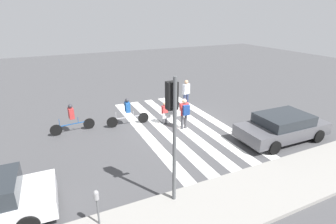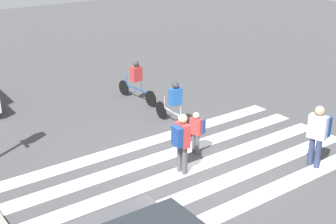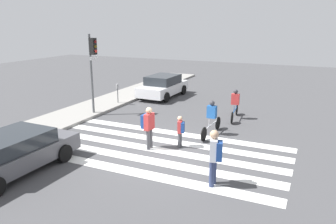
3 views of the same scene
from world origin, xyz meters
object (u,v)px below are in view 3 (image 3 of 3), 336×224
traffic_light (93,59)px  pedestrian_child_with_backpack (215,154)px  parking_meter (117,89)px  car_parked_far_curb (163,86)px  cyclist_near_curb (212,116)px  pedestrian_adult_yellow_jacket (148,125)px  car_parked_silver_sedan (11,153)px  cyclist_mid_street (235,103)px  pedestrian_adult_tall_backpack (180,129)px

traffic_light → pedestrian_child_with_backpack: size_ratio=2.41×
parking_meter → car_parked_far_curb: 3.52m
pedestrian_child_with_backpack → cyclist_near_curb: 4.70m
pedestrian_child_with_backpack → car_parked_far_curb: size_ratio=0.41×
pedestrian_adult_yellow_jacket → car_parked_silver_sedan: (-3.75, 3.14, -0.30)m
pedestrian_adult_yellow_jacket → pedestrian_child_with_backpack: size_ratio=0.95×
pedestrian_adult_yellow_jacket → pedestrian_child_with_backpack: bearing=65.3°
traffic_light → cyclist_near_curb: 7.00m
traffic_light → pedestrian_adult_yellow_jacket: 6.12m
car_parked_far_curb → traffic_light: bearing=168.3°
pedestrian_adult_yellow_jacket → cyclist_near_curb: bearing=151.0°
parking_meter → cyclist_mid_street: (-0.10, -7.17, -0.12)m
traffic_light → pedestrian_adult_tall_backpack: size_ratio=3.31×
pedestrian_adult_tall_backpack → cyclist_near_curb: bearing=-35.4°
parking_meter → cyclist_near_curb: (-3.00, -6.82, -0.12)m
pedestrian_child_with_backpack → car_parked_far_curb: (10.61, 6.74, -0.30)m
car_parked_silver_sedan → car_parked_far_curb: car_parked_far_curb is taller
pedestrian_child_with_backpack → cyclist_near_curb: pedestrian_child_with_backpack is taller
cyclist_near_curb → pedestrian_child_with_backpack: bearing=-158.6°
traffic_light → car_parked_far_curb: traffic_light is taller
pedestrian_adult_tall_backpack → cyclist_near_curb: (1.93, -0.69, 0.10)m
pedestrian_adult_tall_backpack → car_parked_far_curb: (8.08, 4.59, -0.02)m
cyclist_near_curb → car_parked_silver_sedan: 8.02m
pedestrian_adult_yellow_jacket → car_parked_far_curb: size_ratio=0.39×
traffic_light → pedestrian_adult_yellow_jacket: size_ratio=2.53×
pedestrian_adult_tall_backpack → traffic_light: bearing=51.8°
pedestrian_adult_yellow_jacket → cyclist_mid_street: size_ratio=0.75×
cyclist_mid_street → pedestrian_child_with_backpack: bearing=-176.4°
pedestrian_adult_yellow_jacket → pedestrian_adult_tall_backpack: pedestrian_adult_yellow_jacket is taller
pedestrian_child_with_backpack → traffic_light: bearing=43.9°
traffic_light → cyclist_near_curb: size_ratio=1.80×
parking_meter → car_parked_silver_sedan: car_parked_silver_sedan is taller
traffic_light → car_parked_silver_sedan: (-6.86, -1.72, -2.31)m
pedestrian_child_with_backpack → car_parked_silver_sedan: bearing=91.8°
traffic_light → car_parked_far_curb: (5.62, -1.36, -2.26)m
car_parked_silver_sedan → cyclist_mid_street: bearing=-28.3°
cyclist_mid_street → car_parked_silver_sedan: cyclist_mid_street is taller
pedestrian_child_with_backpack → cyclist_mid_street: (7.36, 1.12, -0.18)m
traffic_light → car_parked_far_curb: size_ratio=0.99×
traffic_light → car_parked_silver_sedan: bearing=-165.9°
traffic_light → car_parked_silver_sedan: 7.45m
pedestrian_adult_yellow_jacket → pedestrian_adult_tall_backpack: 1.29m
cyclist_near_curb → car_parked_far_curb: cyclist_near_curb is taller
traffic_light → cyclist_mid_street: traffic_light is taller
cyclist_mid_street → cyclist_near_curb: size_ratio=0.95×
cyclist_near_curb → car_parked_far_curb: 8.10m
parking_meter → pedestrian_child_with_backpack: pedestrian_child_with_backpack is taller
traffic_light → pedestrian_adult_yellow_jacket: bearing=-122.6°
cyclist_near_curb → car_parked_silver_sedan: (-6.34, 4.92, -0.17)m
traffic_light → pedestrian_child_with_backpack: bearing=-121.6°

